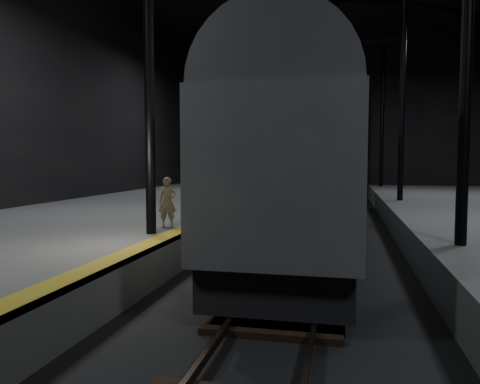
% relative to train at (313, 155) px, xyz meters
% --- Properties ---
extents(ground, '(44.00, 44.00, 0.00)m').
position_rel_train_xyz_m(ground, '(0.00, -2.40, -3.11)').
color(ground, black).
rests_on(ground, ground).
extents(platform_left, '(9.00, 43.80, 1.00)m').
position_rel_train_xyz_m(platform_left, '(-7.50, -2.40, -2.61)').
color(platform_left, '#535350').
rests_on(platform_left, ground).
extents(tactile_strip, '(0.50, 43.80, 0.01)m').
position_rel_train_xyz_m(tactile_strip, '(-3.25, -2.40, -2.11)').
color(tactile_strip, olive).
rests_on(tactile_strip, platform_left).
extents(track, '(2.40, 43.00, 0.24)m').
position_rel_train_xyz_m(track, '(0.00, -2.40, -3.05)').
color(track, '#3F3328').
rests_on(track, ground).
extents(train, '(3.12, 20.89, 5.58)m').
position_rel_train_xyz_m(train, '(0.00, 0.00, 0.00)').
color(train, '#9FA2A7').
rests_on(train, ground).
extents(woman, '(0.57, 0.41, 1.46)m').
position_rel_train_xyz_m(woman, '(-3.80, -5.22, -1.39)').
color(woman, '#928359').
rests_on(woman, platform_left).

